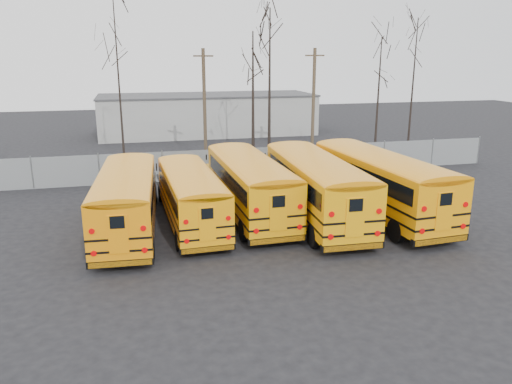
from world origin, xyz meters
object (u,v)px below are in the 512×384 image
object	(u,v)px
utility_pole_left	(205,104)
bus_c	(249,181)
bus_a	(127,196)
utility_pole_right	(313,102)
bus_b	(190,192)
bus_d	(314,182)
bus_e	(378,178)

from	to	relation	value
utility_pole_left	bus_c	bearing A→B (deg)	-73.74
bus_a	utility_pole_right	xyz separation A→B (m)	(14.75, 15.24, 2.65)
utility_pole_left	bus_b	bearing A→B (deg)	-85.09
bus_d	utility_pole_right	xyz separation A→B (m)	(5.58, 15.48, 2.49)
utility_pole_left	bus_e	bearing A→B (deg)	-51.90
bus_c	bus_d	size ratio (longest dim) A/B	0.95
bus_b	utility_pole_right	xyz separation A→B (m)	(11.75, 14.87, 2.78)
bus_b	bus_d	size ratio (longest dim) A/B	0.85
bus_d	bus_e	bearing A→B (deg)	-0.36
bus_a	bus_d	bearing A→B (deg)	2.15
bus_c	utility_pole_left	distance (m)	14.88
bus_a	utility_pole_right	size ratio (longest dim) A/B	1.28
bus_c	utility_pole_right	size ratio (longest dim) A/B	1.32
bus_e	utility_pole_left	world-z (taller)	utility_pole_left
bus_b	bus_e	distance (m)	9.62
bus_c	bus_e	distance (m)	6.67
bus_d	utility_pole_right	distance (m)	16.64
bus_e	utility_pole_right	world-z (taller)	utility_pole_right
utility_pole_right	bus_b	bearing A→B (deg)	-120.92
utility_pole_left	utility_pole_right	distance (m)	8.77
bus_a	utility_pole_left	world-z (taller)	utility_pole_left
bus_a	utility_pole_left	distance (m)	17.08
bus_b	bus_c	distance (m)	3.18
utility_pole_left	utility_pole_right	bearing A→B (deg)	12.46
bus_d	utility_pole_left	xyz separation A→B (m)	(-3.17, 16.01, 2.48)
bus_b	utility_pole_left	bearing A→B (deg)	76.92
bus_a	bus_e	world-z (taller)	bus_e
bus_e	utility_pole_right	size ratio (longest dim) A/B	1.40
bus_d	utility_pole_left	bearing A→B (deg)	103.37
bus_a	bus_b	xyz separation A→B (m)	(3.00, 0.37, -0.13)
bus_a	bus_d	distance (m)	9.18
bus_a	utility_pole_left	bearing A→B (deg)	72.79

